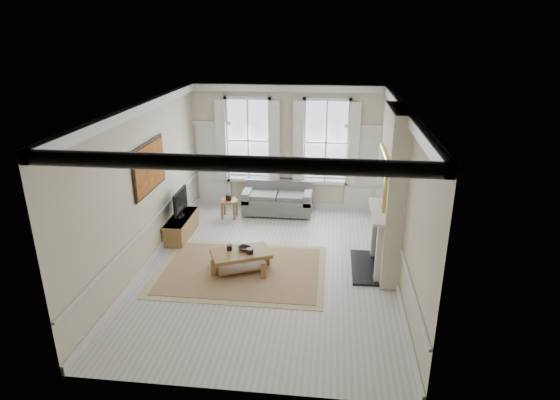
# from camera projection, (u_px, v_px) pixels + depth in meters

# --- Properties ---
(floor) EXTENTS (7.20, 7.20, 0.00)m
(floor) POSITION_uv_depth(u_px,v_px,m) (270.00, 267.00, 9.93)
(floor) COLOR #B7B5AD
(floor) RESTS_ON ground
(ceiling) EXTENTS (7.20, 7.20, 0.00)m
(ceiling) POSITION_uv_depth(u_px,v_px,m) (268.00, 107.00, 8.74)
(ceiling) COLOR white
(ceiling) RESTS_ON back_wall
(back_wall) EXTENTS (5.20, 0.00, 5.20)m
(back_wall) POSITION_uv_depth(u_px,v_px,m) (287.00, 148.00, 12.68)
(back_wall) COLOR beige
(back_wall) RESTS_ON floor
(left_wall) EXTENTS (0.00, 7.20, 7.20)m
(left_wall) POSITION_uv_depth(u_px,v_px,m) (144.00, 187.00, 9.61)
(left_wall) COLOR beige
(left_wall) RESTS_ON floor
(right_wall) EXTENTS (0.00, 7.20, 7.20)m
(right_wall) POSITION_uv_depth(u_px,v_px,m) (402.00, 197.00, 9.06)
(right_wall) COLOR beige
(right_wall) RESTS_ON floor
(window_left) EXTENTS (1.26, 0.20, 2.20)m
(window_left) POSITION_uv_depth(u_px,v_px,m) (248.00, 140.00, 12.68)
(window_left) COLOR #B2BCC6
(window_left) RESTS_ON back_wall
(window_right) EXTENTS (1.26, 0.20, 2.20)m
(window_right) POSITION_uv_depth(u_px,v_px,m) (326.00, 142.00, 12.46)
(window_right) COLOR #B2BCC6
(window_right) RESTS_ON back_wall
(door_left) EXTENTS (0.90, 0.08, 2.30)m
(door_left) POSITION_uv_depth(u_px,v_px,m) (214.00, 166.00, 13.06)
(door_left) COLOR silver
(door_left) RESTS_ON floor
(door_right) EXTENTS (0.90, 0.08, 2.30)m
(door_right) POSITION_uv_depth(u_px,v_px,m) (362.00, 170.00, 12.62)
(door_right) COLOR silver
(door_right) RESTS_ON floor
(painting) EXTENTS (0.05, 1.66, 1.06)m
(painting) POSITION_uv_depth(u_px,v_px,m) (150.00, 167.00, 9.76)
(painting) COLOR #BA7020
(painting) RESTS_ON left_wall
(chimney_breast) EXTENTS (0.35, 1.70, 3.38)m
(chimney_breast) POSITION_uv_depth(u_px,v_px,m) (392.00, 193.00, 9.26)
(chimney_breast) COLOR beige
(chimney_breast) RESTS_ON floor
(hearth) EXTENTS (0.55, 1.50, 0.05)m
(hearth) POSITION_uv_depth(u_px,v_px,m) (365.00, 267.00, 9.89)
(hearth) COLOR black
(hearth) RESTS_ON floor
(fireplace) EXTENTS (0.21, 1.45, 1.33)m
(fireplace) POSITION_uv_depth(u_px,v_px,m) (377.00, 237.00, 9.63)
(fireplace) COLOR silver
(fireplace) RESTS_ON floor
(mirror) EXTENTS (0.06, 1.26, 1.06)m
(mirror) POSITION_uv_depth(u_px,v_px,m) (382.00, 176.00, 9.16)
(mirror) COLOR gold
(mirror) RESTS_ON chimney_breast
(sofa) EXTENTS (1.84, 0.89, 0.86)m
(sofa) POSITION_uv_depth(u_px,v_px,m) (278.00, 200.00, 12.72)
(sofa) COLOR slate
(sofa) RESTS_ON floor
(side_table) EXTENTS (0.51, 0.51, 0.50)m
(side_table) POSITION_uv_depth(u_px,v_px,m) (229.00, 204.00, 12.39)
(side_table) COLOR brown
(side_table) RESTS_ON floor
(rug) EXTENTS (3.50, 2.60, 0.02)m
(rug) POSITION_uv_depth(u_px,v_px,m) (241.00, 270.00, 9.79)
(rug) COLOR #A27A53
(rug) RESTS_ON floor
(coffee_table) EXTENTS (1.37, 1.12, 0.45)m
(coffee_table) POSITION_uv_depth(u_px,v_px,m) (241.00, 255.00, 9.66)
(coffee_table) COLOR brown
(coffee_table) RESTS_ON rug
(ceramic_pot_a) EXTENTS (0.11, 0.11, 0.11)m
(ceramic_pot_a) POSITION_uv_depth(u_px,v_px,m) (229.00, 248.00, 9.69)
(ceramic_pot_a) COLOR black
(ceramic_pot_a) RESTS_ON coffee_table
(ceramic_pot_b) EXTENTS (0.15, 0.15, 0.10)m
(ceramic_pot_b) POSITION_uv_depth(u_px,v_px,m) (250.00, 251.00, 9.55)
(ceramic_pot_b) COLOR black
(ceramic_pot_b) RESTS_ON coffee_table
(bowl) EXTENTS (0.34, 0.34, 0.06)m
(bowl) POSITION_uv_depth(u_px,v_px,m) (244.00, 248.00, 9.71)
(bowl) COLOR black
(bowl) RESTS_ON coffee_table
(tv_stand) EXTENTS (0.45, 1.40, 0.50)m
(tv_stand) POSITION_uv_depth(u_px,v_px,m) (182.00, 226.00, 11.33)
(tv_stand) COLOR brown
(tv_stand) RESTS_ON floor
(tv) EXTENTS (0.08, 0.90, 0.68)m
(tv) POSITION_uv_depth(u_px,v_px,m) (180.00, 202.00, 11.10)
(tv) COLOR black
(tv) RESTS_ON tv_stand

